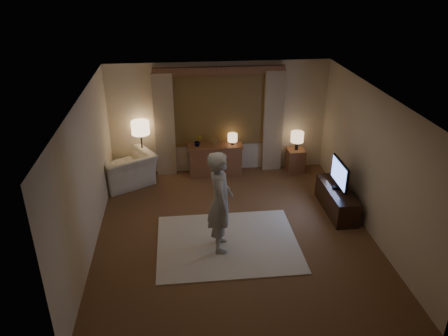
{
  "coord_description": "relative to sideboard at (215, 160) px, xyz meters",
  "views": [
    {
      "loc": [
        -0.92,
        -6.73,
        4.6
      ],
      "look_at": [
        -0.12,
        0.6,
        1.06
      ],
      "focal_mm": 35.0,
      "sensor_mm": 36.0,
      "label": 1
    }
  ],
  "objects": [
    {
      "name": "rug",
      "position": [
        -0.04,
        -2.82,
        -0.34
      ],
      "size": [
        2.5,
        2.0,
        0.02
      ],
      "primitive_type": "cube",
      "color": "beige",
      "rests_on": "floor"
    },
    {
      "name": "tv_stand",
      "position": [
        2.27,
        -1.92,
        -0.1
      ],
      "size": [
        0.45,
        1.4,
        0.5
      ],
      "primitive_type": "cube",
      "color": "black",
      "rests_on": "floor"
    },
    {
      "name": "armchair",
      "position": [
        -2.03,
        -0.32,
        0.03
      ],
      "size": [
        1.51,
        1.45,
        0.75
      ],
      "primitive_type": "imported",
      "rotation": [
        0.0,
        0.0,
        -2.62
      ],
      "color": "beige",
      "rests_on": "floor"
    },
    {
      "name": "floor_lamp",
      "position": [
        -1.66,
        0.0,
        0.81
      ],
      "size": [
        0.4,
        0.4,
        1.38
      ],
      "color": "black",
      "rests_on": "floor"
    },
    {
      "name": "table_lamp_sideboard",
      "position": [
        0.4,
        0.0,
        0.55
      ],
      "size": [
        0.22,
        0.22,
        0.3
      ],
      "color": "black",
      "rests_on": "sideboard"
    },
    {
      "name": "tv",
      "position": [
        2.26,
        -1.92,
        0.48
      ],
      "size": [
        0.2,
        0.82,
        0.59
      ],
      "color": "black",
      "rests_on": "tv_stand"
    },
    {
      "name": "room",
      "position": [
        0.12,
        -2.0,
        0.98
      ],
      "size": [
        5.04,
        5.54,
        2.64
      ],
      "color": "brown",
      "rests_on": "ground"
    },
    {
      "name": "sideboard",
      "position": [
        0.0,
        0.0,
        0.0
      ],
      "size": [
        1.2,
        0.4,
        0.7
      ],
      "primitive_type": "cube",
      "color": "brown",
      "rests_on": "floor"
    },
    {
      "name": "side_table",
      "position": [
        1.91,
        -0.05,
        -0.07
      ],
      "size": [
        0.4,
        0.4,
        0.56
      ],
      "primitive_type": "cube",
      "color": "brown",
      "rests_on": "floor"
    },
    {
      "name": "table_lamp_side",
      "position": [
        1.91,
        -0.05,
        0.52
      ],
      "size": [
        0.3,
        0.3,
        0.44
      ],
      "color": "black",
      "rests_on": "side_table"
    },
    {
      "name": "person",
      "position": [
        -0.18,
        -2.92,
        0.58
      ],
      "size": [
        0.45,
        0.68,
        1.82
      ],
      "primitive_type": "imported",
      "rotation": [
        0.0,
        0.0,
        1.54
      ],
      "color": "#B1ADA4",
      "rests_on": "rug"
    },
    {
      "name": "plant",
      "position": [
        -0.4,
        0.0,
        0.5
      ],
      "size": [
        0.17,
        0.13,
        0.3
      ],
      "primitive_type": "imported",
      "color": "#999999",
      "rests_on": "sideboard"
    },
    {
      "name": "picture_frame",
      "position": [
        0.0,
        0.0,
        0.45
      ],
      "size": [
        0.16,
        0.02,
        0.2
      ],
      "primitive_type": "cube",
      "color": "brown",
      "rests_on": "sideboard"
    }
  ]
}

